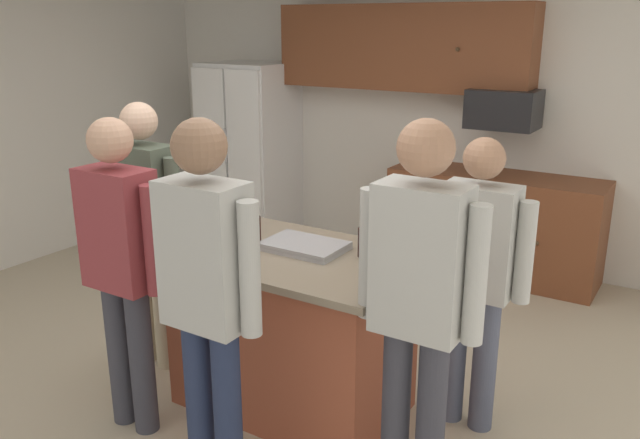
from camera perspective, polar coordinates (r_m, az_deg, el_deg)
The scene contains 19 objects.
floor at distance 4.21m, azimuth -4.27°, elevation -13.64°, with size 7.04×7.04×0.00m, color #B7A88E.
back_wall at distance 6.16m, azimuth 11.18°, elevation 8.82°, with size 6.40×0.10×2.60m, color silver.
cabinet_run_upper at distance 6.08m, azimuth 7.18°, elevation 14.82°, with size 2.40×0.38×0.75m.
cabinet_run_lower at distance 5.86m, azimuth 15.03°, elevation -0.40°, with size 1.80×0.63×0.90m.
refrigerator at distance 6.85m, azimuth -6.22°, elevation 6.23°, with size 0.86×0.76×1.75m.
microwave_over_range at distance 5.67m, azimuth 15.87°, elevation 9.34°, with size 0.56×0.40×0.32m, color black.
kitchen_island at distance 3.71m, azimuth -2.49°, elevation -9.63°, with size 1.37×0.88×0.94m.
person_guest_left at distance 4.12m, azimuth -15.02°, elevation 0.03°, with size 0.57×0.22×1.70m.
person_guest_by_door at distance 2.78m, azimuth 8.70°, elevation -6.53°, with size 0.57×0.24×1.78m.
person_host_foreground at distance 3.48m, azimuth -17.11°, elevation -3.20°, with size 0.57×0.22×1.70m.
person_elder_center at distance 2.87m, azimuth -9.92°, elevation -5.98°, with size 0.57×0.23×1.78m.
person_guest_right at distance 3.46m, azimuth 13.57°, elevation -4.18°, with size 0.57×0.22×1.60m.
tumbler_amber at distance 3.44m, azimuth 3.96°, elevation -2.02°, with size 0.07×0.07×0.16m.
mug_blue_stoneware at distance 3.82m, azimuth -8.24°, elevation -0.62°, with size 0.13×0.09×0.11m.
glass_stout_tall at distance 3.81m, azimuth -6.11°, elevation -0.46°, with size 0.06×0.06×0.12m.
mug_ceramic_white at distance 3.60m, azimuth -7.79°, elevation -1.78°, with size 0.12×0.08×0.10m.
glass_short_whisky at distance 4.00m, azimuth -6.30°, elevation 0.66°, with size 0.08×0.08×0.16m.
glass_dark_ale at distance 3.62m, azimuth -5.76°, elevation -1.02°, with size 0.07×0.07×0.17m.
serving_tray at distance 3.56m, azimuth -1.38°, elevation -2.34°, with size 0.44×0.30×0.04m.
Camera 1 is at (2.17, -2.90, 2.14)m, focal length 36.35 mm.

